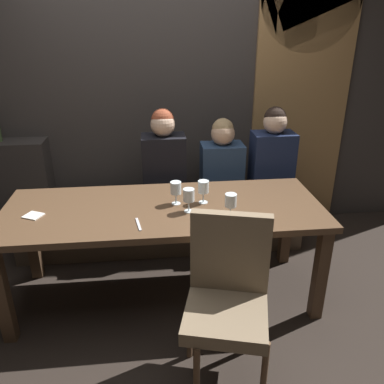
{
  "coord_description": "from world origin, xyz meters",
  "views": [
    {
      "loc": [
        -0.07,
        -2.44,
        1.92
      ],
      "look_at": [
        0.2,
        0.0,
        0.84
      ],
      "focal_mm": 36.63,
      "sensor_mm": 36.0,
      "label": 1
    }
  ],
  "objects_px": {
    "wine_glass_end_right": "(203,188)",
    "banquette_bench": "(162,224)",
    "diner_redhead": "(164,161)",
    "fork_on_table": "(138,224)",
    "diner_far_end": "(272,157)",
    "diner_bearded": "(222,163)",
    "wine_glass_near_left": "(189,196)",
    "wine_glass_center_front": "(231,201)",
    "wine_glass_center_back": "(176,188)",
    "dining_table": "(164,218)",
    "chair_near_side": "(228,291)"
  },
  "relations": [
    {
      "from": "wine_glass_end_right",
      "to": "banquette_bench",
      "type": "bearing_deg",
      "value": 113.05
    },
    {
      "from": "diner_redhead",
      "to": "fork_on_table",
      "type": "relative_size",
      "value": 4.86
    },
    {
      "from": "diner_redhead",
      "to": "diner_far_end",
      "type": "relative_size",
      "value": 1.01
    },
    {
      "from": "diner_bearded",
      "to": "wine_glass_near_left",
      "type": "distance_m",
      "value": 0.88
    },
    {
      "from": "diner_redhead",
      "to": "diner_far_end",
      "type": "bearing_deg",
      "value": 0.84
    },
    {
      "from": "wine_glass_center_front",
      "to": "fork_on_table",
      "type": "relative_size",
      "value": 0.96
    },
    {
      "from": "banquette_bench",
      "to": "diner_far_end",
      "type": "distance_m",
      "value": 1.15
    },
    {
      "from": "diner_far_end",
      "to": "fork_on_table",
      "type": "bearing_deg",
      "value": -140.56
    },
    {
      "from": "diner_bearded",
      "to": "fork_on_table",
      "type": "distance_m",
      "value": 1.18
    },
    {
      "from": "banquette_bench",
      "to": "wine_glass_center_back",
      "type": "distance_m",
      "value": 0.92
    },
    {
      "from": "dining_table",
      "to": "diner_far_end",
      "type": "bearing_deg",
      "value": 35.54
    },
    {
      "from": "wine_glass_near_left",
      "to": "fork_on_table",
      "type": "bearing_deg",
      "value": -155.5
    },
    {
      "from": "wine_glass_center_front",
      "to": "wine_glass_center_back",
      "type": "xyz_separation_m",
      "value": [
        -0.34,
        0.24,
        0.0
      ]
    },
    {
      "from": "fork_on_table",
      "to": "diner_bearded",
      "type": "bearing_deg",
      "value": 44.19
    },
    {
      "from": "chair_near_side",
      "to": "diner_redhead",
      "type": "height_order",
      "value": "diner_redhead"
    },
    {
      "from": "wine_glass_near_left",
      "to": "wine_glass_center_back",
      "type": "distance_m",
      "value": 0.15
    },
    {
      "from": "banquette_bench",
      "to": "dining_table",
      "type": "bearing_deg",
      "value": -90.0
    },
    {
      "from": "diner_redhead",
      "to": "fork_on_table",
      "type": "distance_m",
      "value": 0.95
    },
    {
      "from": "wine_glass_end_right",
      "to": "wine_glass_center_back",
      "type": "relative_size",
      "value": 1.0
    },
    {
      "from": "diner_bearded",
      "to": "wine_glass_center_back",
      "type": "relative_size",
      "value": 4.44
    },
    {
      "from": "dining_table",
      "to": "fork_on_table",
      "type": "distance_m",
      "value": 0.31
    },
    {
      "from": "diner_redhead",
      "to": "wine_glass_center_back",
      "type": "distance_m",
      "value": 0.64
    },
    {
      "from": "fork_on_table",
      "to": "diner_far_end",
      "type": "bearing_deg",
      "value": 30.02
    },
    {
      "from": "dining_table",
      "to": "wine_glass_end_right",
      "type": "relative_size",
      "value": 13.41
    },
    {
      "from": "banquette_bench",
      "to": "diner_redhead",
      "type": "distance_m",
      "value": 0.61
    },
    {
      "from": "dining_table",
      "to": "diner_redhead",
      "type": "relative_size",
      "value": 2.66
    },
    {
      "from": "diner_far_end",
      "to": "wine_glass_center_back",
      "type": "relative_size",
      "value": 4.99
    },
    {
      "from": "wine_glass_center_front",
      "to": "wine_glass_center_back",
      "type": "bearing_deg",
      "value": 144.2
    },
    {
      "from": "chair_near_side",
      "to": "dining_table",
      "type": "bearing_deg",
      "value": 113.59
    },
    {
      "from": "diner_far_end",
      "to": "wine_glass_center_front",
      "type": "distance_m",
      "value": 1.05
    },
    {
      "from": "wine_glass_center_back",
      "to": "fork_on_table",
      "type": "bearing_deg",
      "value": -132.29
    },
    {
      "from": "chair_near_side",
      "to": "fork_on_table",
      "type": "relative_size",
      "value": 5.76
    },
    {
      "from": "wine_glass_center_back",
      "to": "fork_on_table",
      "type": "relative_size",
      "value": 0.96
    },
    {
      "from": "wine_glass_center_front",
      "to": "fork_on_table",
      "type": "height_order",
      "value": "wine_glass_center_front"
    },
    {
      "from": "dining_table",
      "to": "wine_glass_end_right",
      "type": "distance_m",
      "value": 0.35
    },
    {
      "from": "wine_glass_center_front",
      "to": "fork_on_table",
      "type": "bearing_deg",
      "value": -176.1
    },
    {
      "from": "diner_redhead",
      "to": "diner_bearded",
      "type": "distance_m",
      "value": 0.5
    },
    {
      "from": "chair_near_side",
      "to": "wine_glass_near_left",
      "type": "relative_size",
      "value": 5.98
    },
    {
      "from": "banquette_bench",
      "to": "fork_on_table",
      "type": "xyz_separation_m",
      "value": [
        -0.17,
        -0.94,
        0.51
      ]
    },
    {
      "from": "diner_redhead",
      "to": "wine_glass_center_front",
      "type": "distance_m",
      "value": 0.97
    },
    {
      "from": "dining_table",
      "to": "diner_bearded",
      "type": "relative_size",
      "value": 3.02
    },
    {
      "from": "dining_table",
      "to": "wine_glass_near_left",
      "type": "relative_size",
      "value": 13.41
    },
    {
      "from": "wine_glass_end_right",
      "to": "fork_on_table",
      "type": "distance_m",
      "value": 0.54
    },
    {
      "from": "wine_glass_end_right",
      "to": "diner_redhead",
      "type": "bearing_deg",
      "value": 111.07
    },
    {
      "from": "dining_table",
      "to": "diner_bearded",
      "type": "height_order",
      "value": "diner_bearded"
    },
    {
      "from": "fork_on_table",
      "to": "chair_near_side",
      "type": "bearing_deg",
      "value": -54.24
    },
    {
      "from": "diner_redhead",
      "to": "wine_glass_center_back",
      "type": "xyz_separation_m",
      "value": [
        0.06,
        -0.64,
        0.02
      ]
    },
    {
      "from": "diner_bearded",
      "to": "wine_glass_near_left",
      "type": "bearing_deg",
      "value": -114.71
    },
    {
      "from": "diner_bearded",
      "to": "wine_glass_center_front",
      "type": "bearing_deg",
      "value": -96.79
    },
    {
      "from": "chair_near_side",
      "to": "wine_glass_center_back",
      "type": "bearing_deg",
      "value": 106.49
    }
  ]
}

